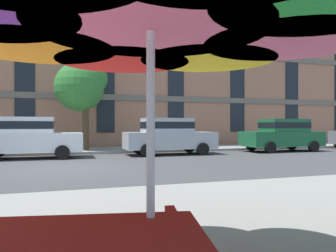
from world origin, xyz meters
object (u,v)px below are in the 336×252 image
object	(u,v)px
patio_umbrella	(151,0)
sedan_green	(283,134)
sedan_silver	(169,135)
sedan_white	(28,136)
street_tree_middle	(82,86)

from	to	relation	value
patio_umbrella	sedan_green	bearing A→B (deg)	49.62
patio_umbrella	sedan_silver	bearing A→B (deg)	71.71
sedan_white	patio_umbrella	world-z (taller)	patio_umbrella
sedan_green	street_tree_middle	distance (m)	11.27
sedan_silver	sedan_green	distance (m)	6.60
sedan_white	sedan_green	size ratio (longest dim) A/B	1.00
sedan_silver	sedan_green	xyz separation A→B (m)	(6.60, 0.00, 0.00)
sedan_white	street_tree_middle	bearing A→B (deg)	50.63
street_tree_middle	sedan_white	bearing A→B (deg)	-129.37
sedan_white	sedan_green	bearing A→B (deg)	0.00
sedan_green	sedan_silver	bearing A→B (deg)	180.00
sedan_green	patio_umbrella	size ratio (longest dim) A/B	1.20
street_tree_middle	patio_umbrella	world-z (taller)	street_tree_middle
sedan_white	patio_umbrella	xyz separation A→B (m)	(2.15, -12.70, 1.34)
sedan_silver	patio_umbrella	distance (m)	13.44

